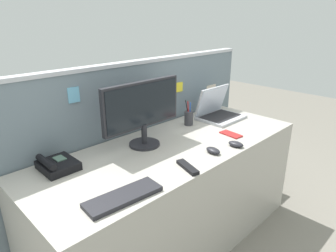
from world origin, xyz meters
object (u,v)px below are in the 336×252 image
(desktop_monitor, at_px, (143,109))
(cell_phone_red_case, at_px, (231,134))
(keyboard_main, at_px, (123,197))
(computer_mouse_left_hand, at_px, (213,150))
(tv_remote, at_px, (188,167))
(desk_phone, at_px, (57,165))
(pen_cup, at_px, (189,118))
(computer_mouse_right_hand, at_px, (236,144))
(laptop, at_px, (217,111))

(desktop_monitor, height_order, cell_phone_red_case, desktop_monitor)
(desktop_monitor, relative_size, keyboard_main, 1.60)
(computer_mouse_left_hand, bearing_deg, keyboard_main, -171.95)
(cell_phone_red_case, bearing_deg, desktop_monitor, 156.33)
(computer_mouse_left_hand, bearing_deg, tv_remote, -167.29)
(desk_phone, height_order, tv_remote, desk_phone)
(keyboard_main, xyz_separation_m, pen_cup, (0.94, 0.44, 0.04))
(pen_cup, relative_size, tv_remote, 1.12)
(computer_mouse_left_hand, bearing_deg, desk_phone, 155.98)
(desktop_monitor, relative_size, computer_mouse_right_hand, 5.75)
(laptop, xyz_separation_m, desk_phone, (-1.31, 0.08, -0.03))
(desktop_monitor, bearing_deg, desk_phone, 171.81)
(pen_cup, height_order, cell_phone_red_case, pen_cup)
(desktop_monitor, bearing_deg, keyboard_main, -139.14)
(desk_phone, xyz_separation_m, pen_cup, (1.02, -0.03, 0.03))
(desktop_monitor, bearing_deg, pen_cup, 5.29)
(desktop_monitor, xyz_separation_m, computer_mouse_right_hand, (0.40, -0.43, -0.22))
(keyboard_main, bearing_deg, desktop_monitor, 45.77)
(keyboard_main, xyz_separation_m, tv_remote, (0.42, -0.02, -0.00))
(desktop_monitor, relative_size, cell_phone_red_case, 3.80)
(desktop_monitor, xyz_separation_m, desk_phone, (-0.54, 0.08, -0.21))
(computer_mouse_right_hand, bearing_deg, cell_phone_red_case, 37.24)
(desk_phone, bearing_deg, pen_cup, -1.87)
(computer_mouse_right_hand, distance_m, cell_phone_red_case, 0.19)
(desktop_monitor, distance_m, cell_phone_red_case, 0.66)
(computer_mouse_right_hand, bearing_deg, computer_mouse_left_hand, 160.50)
(laptop, distance_m, computer_mouse_left_hand, 0.67)
(desktop_monitor, height_order, keyboard_main, desktop_monitor)
(desk_phone, xyz_separation_m, keyboard_main, (0.09, -0.47, -0.02))
(keyboard_main, height_order, tv_remote, keyboard_main)
(keyboard_main, relative_size, computer_mouse_right_hand, 3.61)
(computer_mouse_right_hand, bearing_deg, laptop, 42.70)
(computer_mouse_right_hand, relative_size, tv_remote, 0.59)
(desktop_monitor, xyz_separation_m, tv_remote, (-0.04, -0.41, -0.23))
(desk_phone, bearing_deg, keyboard_main, -79.59)
(desktop_monitor, height_order, tv_remote, desktop_monitor)
(computer_mouse_right_hand, distance_m, computer_mouse_left_hand, 0.18)
(desktop_monitor, xyz_separation_m, pen_cup, (0.48, 0.04, -0.18))
(desk_phone, bearing_deg, computer_mouse_left_hand, -31.40)
(computer_mouse_right_hand, bearing_deg, pen_cup, 73.95)
(pen_cup, bearing_deg, laptop, -10.05)
(cell_phone_red_case, bearing_deg, desk_phone, 166.08)
(keyboard_main, relative_size, tv_remote, 2.12)
(desk_phone, xyz_separation_m, cell_phone_red_case, (1.08, -0.38, -0.02))
(desktop_monitor, distance_m, laptop, 0.79)
(laptop, xyz_separation_m, computer_mouse_right_hand, (-0.37, -0.42, -0.04))
(laptop, xyz_separation_m, keyboard_main, (-1.23, -0.39, -0.05))
(laptop, distance_m, cell_phone_red_case, 0.38)
(desktop_monitor, distance_m, keyboard_main, 0.64)
(laptop, xyz_separation_m, pen_cup, (-0.29, 0.05, -0.00))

